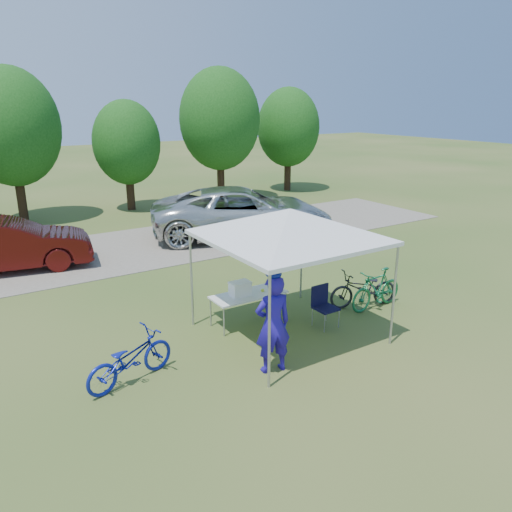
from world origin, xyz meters
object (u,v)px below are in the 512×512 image
(cooler, at_px, (240,289))
(minivan, at_px, (242,212))
(bike_green, at_px, (376,289))
(bike_dark, at_px, (364,289))
(bike_blue, at_px, (130,359))
(cyclist, at_px, (273,324))
(sedan, at_px, (7,245))
(folding_table, at_px, (249,296))
(folding_chair, at_px, (323,302))

(cooler, xyz_separation_m, minivan, (3.89, 6.33, 0.06))
(bike_green, relative_size, bike_dark, 0.94)
(bike_blue, distance_m, bike_green, 6.05)
(cyclist, bearing_deg, minivan, -107.65)
(minivan, relative_size, sedan, 1.39)
(cooler, bearing_deg, bike_blue, -160.99)
(folding_table, height_order, bike_dark, bike_dark)
(folding_table, bearing_deg, cooler, 180.00)
(bike_green, height_order, minivan, minivan)
(cooler, relative_size, bike_dark, 0.26)
(folding_table, relative_size, bike_green, 1.04)
(bike_blue, xyz_separation_m, sedan, (-0.93, 7.78, 0.33))
(bike_green, bearing_deg, sedan, -140.95)
(bike_green, height_order, sedan, sedan)
(cooler, height_order, bike_green, cooler)
(cooler, xyz_separation_m, bike_dark, (3.03, -0.71, -0.40))
(folding_chair, height_order, cooler, cooler)
(bike_blue, height_order, bike_green, bike_green)
(folding_chair, relative_size, bike_blue, 0.52)
(bike_blue, bearing_deg, folding_chair, -105.79)
(folding_chair, bearing_deg, cooler, 146.37)
(sedan, bearing_deg, cooler, -140.60)
(folding_table, bearing_deg, folding_chair, -36.79)
(sedan, bearing_deg, folding_table, -139.22)
(cooler, xyz_separation_m, cyclist, (-0.51, -2.00, 0.08))
(folding_table, bearing_deg, bike_green, -17.51)
(bike_dark, bearing_deg, minivan, -170.01)
(cyclist, bearing_deg, bike_dark, -149.85)
(bike_blue, xyz_separation_m, bike_green, (6.05, 0.03, 0.03))
(cooler, distance_m, minivan, 7.43)
(folding_chair, distance_m, minivan, 7.69)
(folding_table, relative_size, cooler, 3.77)
(bike_blue, xyz_separation_m, bike_dark, (5.87, 0.26, -0.01))
(cooler, relative_size, bike_green, 0.28)
(cooler, bearing_deg, folding_chair, -32.67)
(cyclist, xyz_separation_m, bike_dark, (3.54, 1.28, -0.48))
(bike_green, relative_size, sedan, 0.35)
(bike_green, height_order, bike_dark, bike_green)
(bike_green, xyz_separation_m, bike_dark, (-0.18, 0.23, -0.03))
(folding_table, distance_m, cooler, 0.30)
(folding_table, height_order, sedan, sedan)
(bike_dark, bearing_deg, folding_table, -87.25)
(bike_dark, height_order, sedan, sedan)
(bike_green, bearing_deg, minivan, 171.71)
(folding_table, xyz_separation_m, bike_green, (3.00, -0.95, -0.16))
(bike_blue, relative_size, sedan, 0.38)
(cyclist, distance_m, bike_dark, 3.79)
(folding_table, relative_size, sedan, 0.36)
(minivan, height_order, sedan, minivan)
(bike_green, relative_size, minivan, 0.25)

